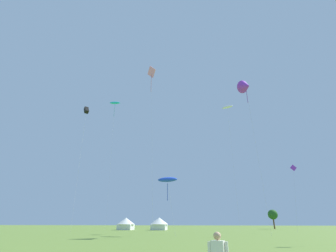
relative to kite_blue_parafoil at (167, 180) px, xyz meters
The scene contains 10 objects.
kite_blue_parafoil is the anchor object (origin of this frame).
kite_white_parafoil 29.42m from the kite_blue_parafoil, 52.45° to the left, with size 3.08×2.39×30.22m.
kite_black_box 29.45m from the kite_blue_parafoil, 160.04° to the left, with size 2.40×3.43×28.54m.
kite_purple_diamond 32.75m from the kite_blue_parafoil, 35.15° to the left, with size 2.73×1.48×14.68m.
kite_cyan_parafoil 37.17m from the kite_blue_parafoil, 135.20° to the left, with size 3.24×2.05×35.28m.
kite_pink_diamond 22.75m from the kite_blue_parafoil, 165.79° to the left, with size 2.36×1.96×33.26m.
kite_purple_delta 25.58m from the kite_blue_parafoil, 15.75° to the left, with size 3.98×4.51×30.24m.
festival_tent_right 36.03m from the kite_blue_parafoil, 119.81° to the left, with size 5.06×5.06×3.29m.
festival_tent_left 32.40m from the kite_blue_parafoil, 104.22° to the left, with size 5.08×5.08×3.31m.
tree_distant_left 56.26m from the kite_blue_parafoil, 61.35° to the left, with size 3.14×3.14×6.04m.
Camera 1 is at (6.01, -2.59, 1.97)m, focal length 26.54 mm.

